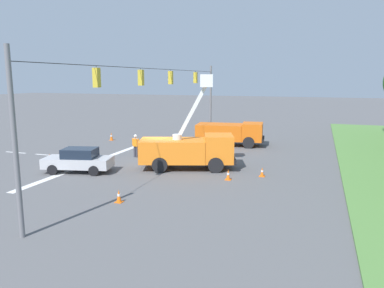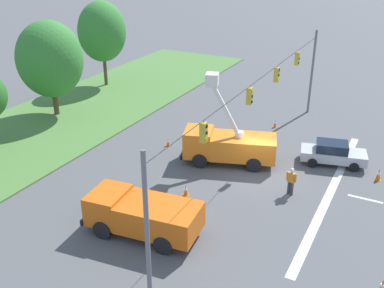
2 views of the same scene
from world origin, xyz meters
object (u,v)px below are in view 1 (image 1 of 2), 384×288
Objects in this scene: traffic_cone_foreground_left at (215,150)px; sedan_silver at (79,160)px; utility_truck_support_near at (230,132)px; traffic_cone_near_bucket at (119,196)px; utility_truck_bucket_lift at (189,148)px; traffic_cone_lane_edge_a at (50,159)px; traffic_cone_foreground_right at (262,172)px; traffic_cone_mid_left at (111,136)px; traffic_cone_mid_right at (228,175)px; road_worker at (136,144)px.

sedan_silver is at bearing -39.53° from traffic_cone_foreground_left.
traffic_cone_near_bucket is at bearing -5.27° from utility_truck_support_near.
traffic_cone_lane_edge_a is at bearing -77.33° from utility_truck_bucket_lift.
traffic_cone_mid_left is (-8.92, -15.91, 0.10)m from traffic_cone_foreground_right.
traffic_cone_mid_left is at bearing -172.37° from traffic_cone_lane_edge_a.
traffic_cone_mid_right is 7.04m from traffic_cone_near_bucket.
sedan_silver is at bearing -76.73° from traffic_cone_foreground_right.
traffic_cone_foreground_left is 1.20× the size of traffic_cone_foreground_right.
road_worker reaches higher than traffic_cone_mid_right.
sedan_silver reaches higher than traffic_cone_mid_left.
sedan_silver is 11.71m from traffic_cone_foreground_right.
utility_truck_support_near is at bearing 150.91° from sedan_silver.
road_worker is (-2.17, -5.06, -0.39)m from utility_truck_bucket_lift.
utility_truck_support_near reaches higher than traffic_cone_mid_left.
traffic_cone_near_bucket is at bearing 31.90° from traffic_cone_mid_left.
utility_truck_bucket_lift is 3.82m from traffic_cone_mid_right.
road_worker reaches higher than sedan_silver.
traffic_cone_foreground_left is 0.91× the size of traffic_cone_lane_edge_a.
traffic_cone_foreground_left is (-8.32, 6.86, -0.43)m from sedan_silver.
traffic_cone_lane_edge_a is at bearing -53.69° from traffic_cone_foreground_left.
traffic_cone_mid_left is (-11.60, -4.53, -0.40)m from sedan_silver.
sedan_silver is 5.89× the size of traffic_cone_mid_left.
utility_truck_bucket_lift reaches higher than traffic_cone_near_bucket.
traffic_cone_lane_edge_a is at bearing -46.09° from road_worker.
utility_truck_support_near is 7.82× the size of traffic_cone_lane_edge_a.
road_worker is at bearing -61.23° from traffic_cone_foreground_left.
road_worker is 10.37m from traffic_cone_foreground_right.
road_worker is 6.30m from traffic_cone_foreground_left.
road_worker is at bearing 165.50° from sedan_silver.
sedan_silver is 3.29m from traffic_cone_lane_edge_a.
utility_truck_bucket_lift is at bearing -95.20° from traffic_cone_foreground_right.
traffic_cone_lane_edge_a is (-5.45, -8.58, 0.08)m from traffic_cone_near_bucket.
utility_truck_support_near is 17.22m from traffic_cone_near_bucket.
road_worker is at bearing -157.22° from traffic_cone_near_bucket.
utility_truck_support_near is at bearing 177.56° from traffic_cone_foreground_left.
traffic_cone_mid_left is at bearing -127.68° from utility_truck_bucket_lift.
utility_truck_support_near reaches higher than road_worker.
traffic_cone_near_bucket is at bearing -35.70° from traffic_cone_mid_right.
sedan_silver is at bearing -64.02° from utility_truck_bucket_lift.
utility_truck_bucket_lift is 13.89m from traffic_cone_mid_left.
road_worker is at bearing 43.12° from traffic_cone_mid_left.
road_worker reaches higher than traffic_cone_foreground_right.
traffic_cone_foreground_left is at bearing -2.44° from utility_truck_support_near.
sedan_silver is at bearing -82.51° from traffic_cone_mid_right.
traffic_cone_foreground_right is 0.94× the size of traffic_cone_mid_right.
utility_truck_bucket_lift reaches higher than traffic_cone_mid_right.
sedan_silver is 7.66× the size of traffic_cone_foreground_right.
traffic_cone_mid_right is (10.34, 14.11, -0.08)m from traffic_cone_mid_left.
traffic_cone_mid_right is (7.06, 2.72, -0.05)m from traffic_cone_foreground_left.
traffic_cone_lane_edge_a is at bearing 7.63° from traffic_cone_mid_left.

